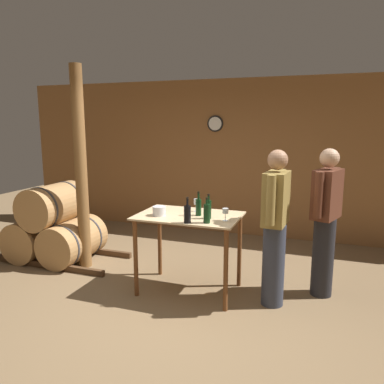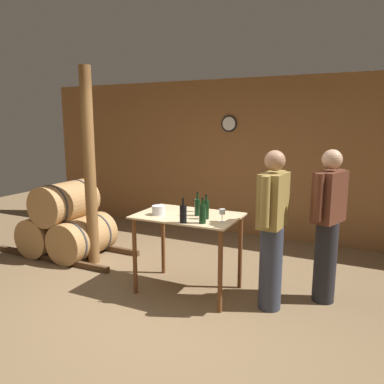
% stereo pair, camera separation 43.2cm
% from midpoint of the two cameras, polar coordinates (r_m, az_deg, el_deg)
% --- Properties ---
extents(ground_plane, '(14.00, 14.00, 0.00)m').
position_cam_midpoint_polar(ground_plane, '(4.19, -6.03, -17.47)').
color(ground_plane, brown).
extents(back_wall, '(8.40, 0.08, 2.70)m').
position_cam_midpoint_polar(back_wall, '(6.55, 5.12, 5.14)').
color(back_wall, brown).
rests_on(back_wall, ground_plane).
extents(barrel_rack, '(2.07, 0.89, 1.11)m').
position_cam_midpoint_polar(barrel_rack, '(5.87, -22.23, -5.15)').
color(barrel_rack, '#4C331E').
rests_on(barrel_rack, ground_plane).
extents(tasting_table, '(1.17, 0.78, 0.92)m').
position_cam_midpoint_polar(tasting_table, '(4.32, -3.32, -5.65)').
color(tasting_table, '#D1B284').
rests_on(tasting_table, ground_plane).
extents(wooden_post, '(0.16, 0.16, 2.70)m').
position_cam_midpoint_polar(wooden_post, '(5.24, -18.87, 3.25)').
color(wooden_post, brown).
rests_on(wooden_post, ground_plane).
extents(wine_bottle_far_left, '(0.07, 0.07, 0.28)m').
position_cam_midpoint_polar(wine_bottle_far_left, '(3.92, -3.87, -3.33)').
color(wine_bottle_far_left, black).
rests_on(wine_bottle_far_left, tasting_table).
extents(wine_bottle_left, '(0.07, 0.07, 0.28)m').
position_cam_midpoint_polar(wine_bottle_left, '(4.23, -1.92, -2.23)').
color(wine_bottle_left, black).
rests_on(wine_bottle_left, tasting_table).
extents(wine_bottle_center, '(0.06, 0.06, 0.28)m').
position_cam_midpoint_polar(wine_bottle_center, '(4.10, -0.49, -2.59)').
color(wine_bottle_center, black).
rests_on(wine_bottle_center, tasting_table).
extents(wine_bottle_right, '(0.07, 0.07, 0.28)m').
position_cam_midpoint_polar(wine_bottle_right, '(3.91, -0.88, -3.24)').
color(wine_bottle_right, black).
rests_on(wine_bottle_right, tasting_table).
extents(wine_glass_near_left, '(0.06, 0.06, 0.15)m').
position_cam_midpoint_polar(wine_glass_near_left, '(4.42, -2.14, -1.61)').
color(wine_glass_near_left, silver).
rests_on(wine_glass_near_left, tasting_table).
extents(wine_glass_near_center, '(0.06, 0.06, 0.14)m').
position_cam_midpoint_polar(wine_glass_near_center, '(4.00, 2.05, -3.02)').
color(wine_glass_near_center, silver).
rests_on(wine_glass_near_center, tasting_table).
extents(ice_bucket, '(0.15, 0.15, 0.11)m').
position_cam_midpoint_polar(ice_bucket, '(4.28, -7.92, -2.91)').
color(ice_bucket, silver).
rests_on(ice_bucket, tasting_table).
extents(person_host, '(0.34, 0.56, 1.69)m').
position_cam_midpoint_polar(person_host, '(4.37, 17.04, -4.09)').
color(person_host, '#232328').
rests_on(person_host, ground_plane).
extents(person_visitor_with_scarf, '(0.25, 0.59, 1.69)m').
position_cam_midpoint_polar(person_visitor_with_scarf, '(4.01, 9.55, -5.04)').
color(person_visitor_with_scarf, '#333847').
rests_on(person_visitor_with_scarf, ground_plane).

